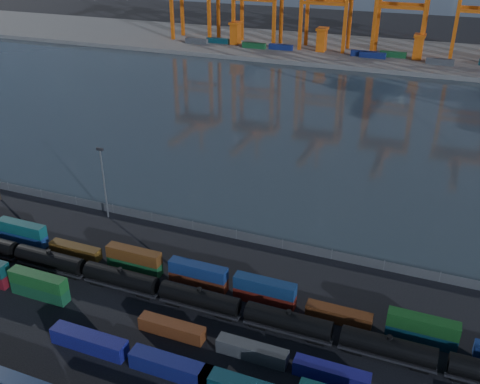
% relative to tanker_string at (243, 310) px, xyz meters
% --- Properties ---
extents(ground, '(700.00, 700.00, 0.00)m').
position_rel_tanker_string_xyz_m(ground, '(-10.49, -4.82, -2.24)').
color(ground, black).
rests_on(ground, ground).
extents(harbor_water, '(700.00, 700.00, 0.00)m').
position_rel_tanker_string_xyz_m(harbor_water, '(-10.49, 100.18, -2.23)').
color(harbor_water, '#28333A').
rests_on(harbor_water, ground).
extents(far_quay, '(700.00, 70.00, 2.00)m').
position_rel_tanker_string_xyz_m(far_quay, '(-10.49, 205.18, -1.24)').
color(far_quay, '#514F4C').
rests_on(far_quay, ground).
extents(container_row_south, '(140.40, 2.58, 5.51)m').
position_rel_tanker_string_xyz_m(container_row_south, '(-7.80, -14.61, -0.18)').
color(container_row_south, '#3A3E3F').
rests_on(container_row_south, ground).
extents(container_row_mid, '(140.46, 2.25, 4.79)m').
position_rel_tanker_string_xyz_m(container_row_mid, '(-26.22, -7.14, -0.56)').
color(container_row_mid, '#3A3B3E').
rests_on(container_row_mid, ground).
extents(container_row_north, '(140.35, 2.21, 4.71)m').
position_rel_tanker_string_xyz_m(container_row_north, '(-2.35, 5.82, -0.33)').
color(container_row_north, '#101750').
rests_on(container_row_north, ground).
extents(tanker_string, '(123.04, 3.12, 4.47)m').
position_rel_tanker_string_xyz_m(tanker_string, '(0.00, 0.00, 0.00)').
color(tanker_string, black).
rests_on(tanker_string, ground).
extents(waterfront_fence, '(160.12, 0.12, 2.20)m').
position_rel_tanker_string_xyz_m(waterfront_fence, '(-10.49, 23.18, -1.24)').
color(waterfront_fence, '#595B5E').
rests_on(waterfront_fence, ground).
extents(yard_light_mast, '(1.60, 0.40, 16.60)m').
position_rel_tanker_string_xyz_m(yard_light_mast, '(-40.49, 21.18, 7.06)').
color(yard_light_mast, slate).
rests_on(yard_light_mast, ground).
extents(quay_containers, '(172.58, 10.99, 2.60)m').
position_rel_tanker_string_xyz_m(quay_containers, '(-21.48, 190.65, 1.06)').
color(quay_containers, navy).
rests_on(quay_containers, far_quay).
extents(straddle_carriers, '(140.00, 7.00, 11.10)m').
position_rel_tanker_string_xyz_m(straddle_carriers, '(-12.99, 195.18, 5.58)').
color(straddle_carriers, '#DE5B0F').
rests_on(straddle_carriers, far_quay).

